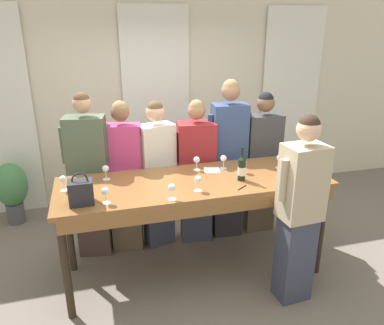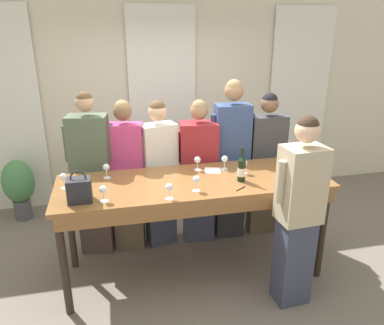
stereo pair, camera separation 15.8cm
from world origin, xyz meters
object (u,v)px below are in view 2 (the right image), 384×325
object	(u,v)px
wine_glass_front_mid	(169,188)
wine_glass_back_left	(63,178)
wine_glass_back_right	(103,190)
guest_cream_sweater	(159,173)
wine_glass_center_mid	(281,160)
guest_beige_cap	(265,163)
tasting_bar	(195,192)
guest_striped_shirt	(199,172)
wine_bottle	(242,169)
wine_glass_front_right	(106,168)
guest_navy_coat	(231,159)
guest_olive_jacket	(92,175)
wine_glass_near_host	(244,164)
potted_plant	(19,185)
host_pouring	(298,213)
guest_pink_top	(127,175)
wine_glass_center_left	(197,161)
handbag	(79,190)
wine_glass_back_mid	(291,177)
wine_glass_front_left	(225,160)
wine_glass_center_right	(196,180)

from	to	relation	value
wine_glass_front_mid	wine_glass_back_left	xyz separation A→B (m)	(-0.90, 0.43, 0.00)
wine_glass_back_right	guest_cream_sweater	xyz separation A→B (m)	(0.59, 0.91, -0.26)
wine_glass_center_mid	guest_beige_cap	world-z (taller)	guest_beige_cap
tasting_bar	guest_striped_shirt	size ratio (longest dim) A/B	1.54
wine_bottle	wine_glass_front_right	world-z (taller)	wine_bottle
wine_glass_back_right	guest_navy_coat	size ratio (longest dim) A/B	0.08
guest_striped_shirt	guest_cream_sweater	bearing A→B (deg)	180.00
guest_olive_jacket	guest_striped_shirt	xyz separation A→B (m)	(1.18, -0.00, -0.08)
tasting_bar	wine_glass_near_host	distance (m)	0.57
guest_olive_jacket	guest_cream_sweater	distance (m)	0.73
wine_glass_front_mid	guest_beige_cap	xyz separation A→B (m)	(1.31, 0.99, -0.25)
wine_bottle	potted_plant	bearing A→B (deg)	144.39
wine_glass_near_host	host_pouring	size ratio (longest dim) A/B	0.08
wine_bottle	wine_glass_back_right	world-z (taller)	wine_bottle
guest_pink_top	guest_striped_shirt	world-z (taller)	guest_pink_top
host_pouring	potted_plant	bearing A→B (deg)	141.06
wine_glass_center_mid	guest_cream_sweater	xyz separation A→B (m)	(-1.18, 0.55, -0.26)
guest_pink_top	guest_striped_shirt	distance (m)	0.81
wine_glass_center_mid	guest_olive_jacket	xyz separation A→B (m)	(-1.91, 0.55, -0.21)
wine_glass_center_left	guest_striped_shirt	distance (m)	0.49
wine_glass_center_left	guest_beige_cap	distance (m)	1.03
wine_glass_back_right	guest_navy_coat	world-z (taller)	guest_navy_coat
handbag	host_pouring	world-z (taller)	host_pouring
wine_glass_back_mid	guest_cream_sweater	distance (m)	1.48
wine_glass_center_left	wine_glass_near_host	world-z (taller)	same
tasting_bar	wine_glass_back_right	size ratio (longest dim) A/B	17.91
wine_glass_back_mid	guest_striped_shirt	xyz separation A→B (m)	(-0.62, 0.98, -0.29)
wine_glass_center_mid	potted_plant	size ratio (longest dim) A/B	0.18
wine_glass_front_right	wine_glass_back_mid	bearing A→B (deg)	-19.93
wine_glass_back_mid	guest_navy_coat	size ratio (longest dim) A/B	0.08
wine_glass_near_host	wine_glass_front_left	bearing A→B (deg)	134.46
handbag	wine_glass_center_right	size ratio (longest dim) A/B	1.92
handbag	guest_cream_sweater	distance (m)	1.20
wine_glass_center_left	wine_glass_near_host	size ratio (longest dim) A/B	1.00
guest_olive_jacket	guest_beige_cap	distance (m)	1.99
wine_glass_center_right	wine_glass_front_left	bearing A→B (deg)	48.59
wine_glass_front_left	wine_glass_near_host	distance (m)	0.22
wine_glass_near_host	potted_plant	xyz separation A→B (m)	(-2.49, 1.54, -0.66)
guest_pink_top	guest_navy_coat	xyz separation A→B (m)	(1.20, 0.00, 0.09)
guest_cream_sweater	guest_beige_cap	distance (m)	1.26
tasting_bar	wine_glass_center_left	world-z (taller)	wine_glass_center_left
wine_glass_center_left	wine_glass_back_mid	bearing A→B (deg)	-39.48
wine_glass_center_mid	host_pouring	size ratio (longest dim) A/B	0.08
wine_glass_center_right	guest_striped_shirt	xyz separation A→B (m)	(0.23, 0.88, -0.29)
wine_glass_front_mid	guest_beige_cap	size ratio (longest dim) A/B	0.08
handbag	wine_glass_front_right	world-z (taller)	handbag
guest_olive_jacket	handbag	bearing A→B (deg)	-93.96
wine_glass_center_left	guest_striped_shirt	xyz separation A→B (m)	(0.11, 0.38, -0.29)
wine_glass_back_mid	guest_olive_jacket	distance (m)	2.06
wine_bottle	guest_olive_jacket	xyz separation A→B (m)	(-1.41, 0.75, -0.23)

